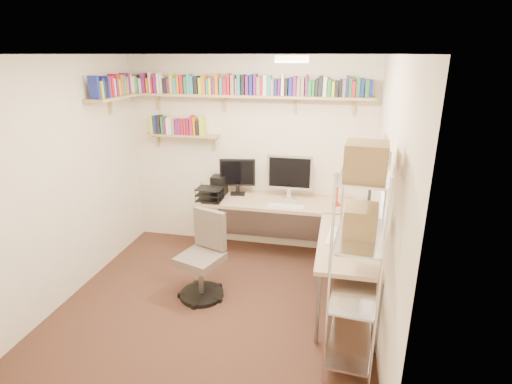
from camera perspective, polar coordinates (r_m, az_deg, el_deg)
ground at (r=4.42m, az=-5.59°, el=-15.50°), size 3.20×3.20×0.00m
room_shell at (r=3.76m, az=-6.28°, el=4.32°), size 3.24×3.04×2.52m
wall_shelves at (r=5.02m, az=-6.68°, el=13.59°), size 3.12×1.09×0.80m
corner_desk at (r=4.75m, az=4.57°, el=-2.54°), size 2.17×1.94×1.32m
office_chair at (r=4.37m, az=-7.51°, el=-9.82°), size 0.53×0.54×0.95m
wire_rack at (r=3.14m, az=14.92°, el=-1.95°), size 0.44×0.79×1.93m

